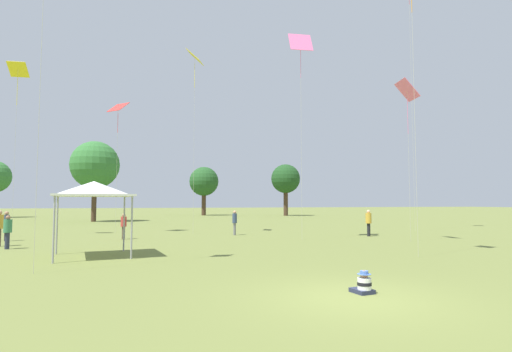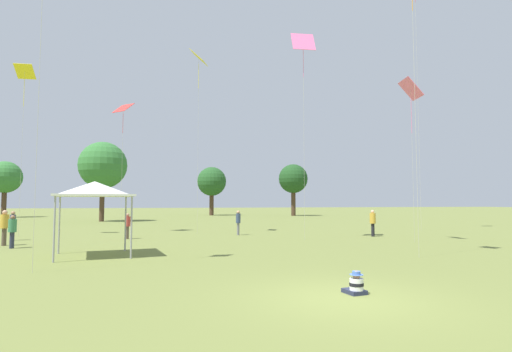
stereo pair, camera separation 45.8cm
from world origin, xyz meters
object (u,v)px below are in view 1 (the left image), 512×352
object	(u,v)px
person_standing_5	(124,224)
canopy_tent	(94,189)
person_standing_4	(235,220)
kite_1	(118,110)
kite_7	(18,74)
person_standing_2	(8,229)
distant_tree_1	(95,165)
kite_4	(301,46)
seated_toddler	(364,284)
distant_tree_2	(286,179)
distant_tree_0	(204,182)
person_standing_3	(369,221)
kite_3	(407,93)
person_standing_0	(6,223)
kite_2	(195,61)

from	to	relation	value
person_standing_5	canopy_tent	size ratio (longest dim) A/B	0.45
person_standing_4	canopy_tent	bearing A→B (deg)	-82.70
person_standing_5	kite_1	distance (m)	9.49
person_standing_4	kite_7	xyz separation A→B (m)	(-13.89, 2.52, 9.53)
person_standing_2	distant_tree_1	distance (m)	27.70
kite_4	kite_7	size ratio (longest dim) A/B	1.11
person_standing_2	person_standing_4	size ratio (longest dim) A/B	0.96
person_standing_4	canopy_tent	distance (m)	11.85
seated_toddler	kite_7	distance (m)	26.02
kite_4	distant_tree_1	size ratio (longest dim) A/B	1.37
person_standing_2	kite_1	size ratio (longest dim) A/B	0.17
kite_1	distant_tree_2	xyz separation A→B (m)	(24.37, 31.09, -2.95)
kite_4	person_standing_4	bearing A→B (deg)	176.79
person_standing_5	canopy_tent	bearing A→B (deg)	-9.58
distant_tree_1	kite_7	bearing A→B (deg)	-97.76
kite_4	distant_tree_0	world-z (taller)	kite_4
person_standing_5	distant_tree_0	distance (m)	43.14
distant_tree_1	distant_tree_2	size ratio (longest dim) A/B	1.09
person_standing_2	person_standing_5	size ratio (longest dim) A/B	1.03
distant_tree_2	person_standing_2	bearing A→B (deg)	-125.68
person_standing_3	distant_tree_1	bearing A→B (deg)	31.26
kite_3	distant_tree_1	xyz separation A→B (m)	(-19.65, 29.35, -2.04)
distant_tree_0	kite_1	bearing A→B (deg)	-107.91
person_standing_0	kite_2	size ratio (longest dim) A/B	0.13
person_standing_2	kite_2	size ratio (longest dim) A/B	0.12
person_standing_3	distant_tree_2	world-z (taller)	distant_tree_2
person_standing_3	kite_4	world-z (taller)	kite_4
person_standing_0	kite_1	size ratio (longest dim) A/B	0.18
kite_7	distant_tree_2	xyz separation A→B (m)	(30.49, 32.57, -4.57)
kite_4	distant_tree_0	xyz separation A→B (m)	(0.94, 44.71, -6.01)
kite_2	distant_tree_1	bearing A→B (deg)	91.46
person_standing_4	kite_3	world-z (taller)	kite_3
person_standing_4	distant_tree_1	world-z (taller)	distant_tree_1
kite_4	person_standing_2	bearing A→B (deg)	-126.59
canopy_tent	kite_1	distance (m)	14.09
kite_2	distant_tree_0	bearing A→B (deg)	58.98
seated_toddler	kite_3	world-z (taller)	kite_3
distant_tree_0	distant_tree_2	world-z (taller)	distant_tree_2
person_standing_3	kite_7	xyz separation A→B (m)	(-22.05, 5.74, 9.51)
distant_tree_2	distant_tree_0	bearing A→B (deg)	157.20
kite_3	distant_tree_0	world-z (taller)	kite_3
person_standing_0	kite_3	bearing A→B (deg)	-45.85
person_standing_4	kite_2	distance (m)	11.71
seated_toddler	person_standing_3	size ratio (longest dim) A/B	0.33
seated_toddler	distant_tree_0	distance (m)	58.32
kite_1	person_standing_4	bearing A→B (deg)	61.03
distant_tree_1	distant_tree_2	world-z (taller)	distant_tree_1
kite_7	distant_tree_2	size ratio (longest dim) A/B	1.33
kite_7	distant_tree_0	distance (m)	42.17
person_standing_4	canopy_tent	size ratio (longest dim) A/B	0.48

